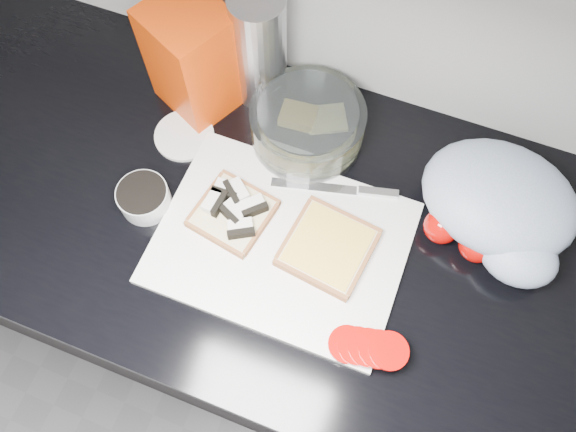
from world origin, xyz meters
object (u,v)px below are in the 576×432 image
(glass_bowl, at_px, (307,126))
(steel_canister, at_px, (259,50))
(bread_bag, at_px, (194,59))
(cutting_board, at_px, (281,243))

(glass_bowl, distance_m, steel_canister, 0.15)
(steel_canister, bearing_deg, glass_bowl, -31.27)
(glass_bowl, relative_size, bread_bag, 0.96)
(cutting_board, xyz_separation_m, steel_canister, (-0.15, 0.28, 0.11))
(glass_bowl, bearing_deg, cutting_board, -81.10)
(cutting_board, relative_size, bread_bag, 1.94)
(glass_bowl, xyz_separation_m, bread_bag, (-0.22, 0.02, 0.06))
(cutting_board, xyz_separation_m, bread_bag, (-0.25, 0.22, 0.10))
(bread_bag, distance_m, steel_canister, 0.11)
(cutting_board, bearing_deg, steel_canister, 118.07)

